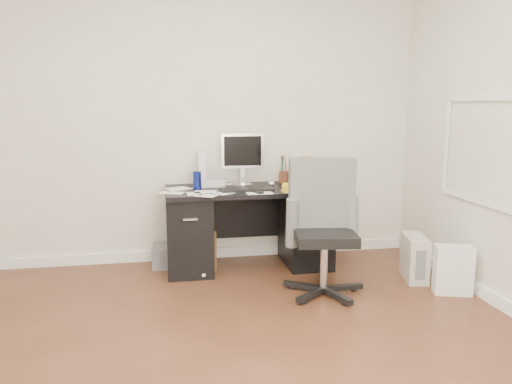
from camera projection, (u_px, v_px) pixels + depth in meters
ground at (245, 355)px, 3.04m from camera, size 4.00×4.00×0.00m
room_shell at (249, 78)px, 2.78m from camera, size 4.02×4.02×2.71m
desk at (249, 225)px, 4.62m from camera, size 1.50×0.70×0.75m
loose_papers at (228, 190)px, 4.48m from camera, size 1.10×0.60×0.00m
lcd_monitor at (242, 159)px, 4.65m from camera, size 0.40×0.23×0.50m
keyboard at (247, 189)px, 4.41m from camera, size 0.47×0.17×0.03m
computer_mouse at (272, 184)px, 4.59m from camera, size 0.07×0.07×0.06m
travel_mug at (197, 181)px, 4.46m from camera, size 0.08×0.08×0.17m
white_binder at (202, 168)px, 4.66m from camera, size 0.15×0.29×0.33m
magazine_file at (308, 169)px, 4.88m from camera, size 0.12×0.22×0.25m
pen_cup at (284, 169)px, 4.84m from camera, size 0.14×0.14×0.26m
yellow_book at (293, 187)px, 4.46m from camera, size 0.26×0.30×0.04m
paper_remote at (259, 192)px, 4.32m from camera, size 0.23×0.19×0.02m
office_chair at (325, 229)px, 3.93m from camera, size 0.69×0.69×1.08m
pc_tower at (415, 258)px, 4.33m from camera, size 0.25×0.41×0.38m
shopping_bag at (453, 270)px, 4.00m from camera, size 0.34×0.28×0.39m
wicker_basket at (194, 247)px, 4.68m from camera, size 0.38×0.38×0.38m
desk_printer at (171, 255)px, 4.70m from camera, size 0.36×0.30×0.20m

